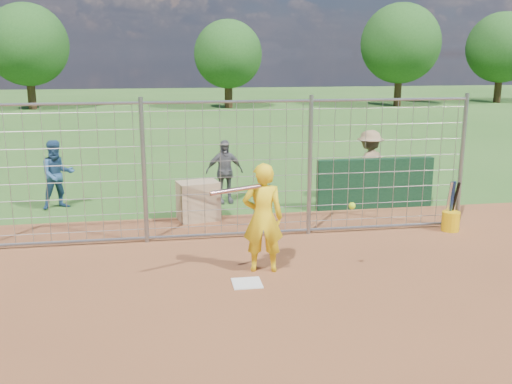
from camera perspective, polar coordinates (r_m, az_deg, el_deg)
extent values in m
plane|color=#2D591E|center=(8.72, -1.11, -8.67)|extent=(100.00, 100.00, 0.00)
cube|color=silver|center=(8.54, -0.92, -9.11)|extent=(0.43, 0.43, 0.02)
cube|color=#11381E|center=(12.75, 11.80, 0.84)|extent=(2.60, 0.20, 1.10)
imported|color=yellow|center=(8.76, 0.69, -2.61)|extent=(0.68, 0.50, 1.72)
imported|color=navy|center=(13.13, -19.25, 1.65)|extent=(0.90, 0.82, 1.51)
imported|color=#56575B|center=(12.90, -3.18, 2.06)|extent=(0.88, 0.44, 1.45)
imported|color=#947551|center=(13.38, 11.26, 2.62)|extent=(1.20, 0.93, 1.63)
cube|color=tan|center=(11.66, -5.80, -0.88)|extent=(0.90, 0.71, 0.80)
cylinder|color=silver|center=(8.30, -2.01, 0.24)|extent=(0.81, 0.42, 0.06)
sphere|color=#B4EB18|center=(8.56, 9.58, -1.37)|extent=(0.10, 0.10, 0.10)
cylinder|color=#E9B00C|center=(11.56, 18.88, -2.79)|extent=(0.34, 0.34, 0.38)
cylinder|color=silver|center=(11.48, 18.68, -1.01)|extent=(0.06, 0.20, 0.85)
cylinder|color=navy|center=(11.52, 18.99, -0.99)|extent=(0.08, 0.15, 0.85)
cylinder|color=black|center=(11.54, 19.21, -0.98)|extent=(0.07, 0.29, 0.83)
cylinder|color=gray|center=(10.20, -11.15, 2.00)|extent=(0.08, 0.08, 2.60)
cylinder|color=gray|center=(10.53, 5.41, 2.56)|extent=(0.08, 0.08, 2.60)
cylinder|color=gray|center=(11.65, 19.86, 2.88)|extent=(0.08, 0.08, 2.60)
cylinder|color=gray|center=(10.09, -2.82, 9.01)|extent=(9.00, 0.05, 0.05)
cylinder|color=gray|center=(10.56, -2.67, -4.19)|extent=(9.00, 0.05, 0.05)
cube|color=gray|center=(10.26, -2.74, 2.04)|extent=(9.00, 0.02, 2.50)
cylinder|color=#3F2B19|center=(37.87, -21.57, 9.60)|extent=(0.50, 0.50, 2.52)
sphere|color=#26561E|center=(37.82, -21.92, 13.51)|extent=(4.90, 4.90, 4.90)
cylinder|color=#3F2B19|center=(36.30, -2.77, 10.10)|extent=(0.50, 0.50, 2.16)
sphere|color=#26561E|center=(36.23, -2.81, 13.61)|extent=(4.20, 4.20, 4.20)
cylinder|color=#3F2B19|center=(38.64, 14.02, 10.26)|extent=(0.50, 0.50, 2.59)
sphere|color=#26561E|center=(38.59, 14.25, 14.20)|extent=(5.04, 5.04, 5.04)
cylinder|color=#3F2B19|center=(43.68, 23.07, 9.84)|extent=(0.50, 0.50, 2.45)
sphere|color=#26561E|center=(43.63, 23.38, 13.12)|extent=(4.76, 4.76, 4.76)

